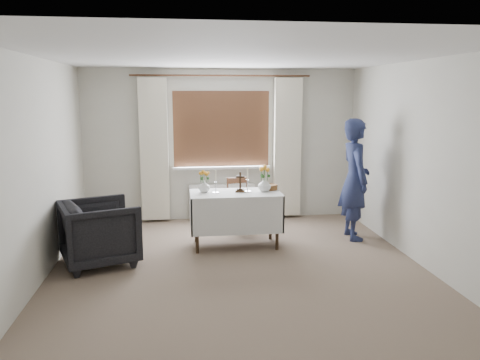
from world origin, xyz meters
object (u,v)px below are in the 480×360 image
Objects in this scene: wooden_cross at (240,182)px; wooden_chair at (241,205)px; armchair at (100,232)px; flower_vase_left at (204,186)px; person at (355,179)px; flower_vase_right at (264,185)px; altar_table at (236,219)px.

wooden_chair is at bearing 91.59° from wooden_cross.
flower_vase_left is (1.33, 0.54, 0.44)m from armchair.
wooden_chair is at bearing 71.09° from person.
flower_vase_right is at bearing -3.48° from flower_vase_left.
armchair is 1.50m from flower_vase_left.
person reaches higher than flower_vase_right.
flower_vase_left is (-0.59, -0.68, 0.44)m from wooden_chair.
wooden_cross is (0.07, 0.03, 0.52)m from altar_table.
wooden_chair is at bearing 48.82° from flower_vase_left.
flower_vase_right is (2.15, 0.49, 0.46)m from armchair.
flower_vase_left is at bearing 176.52° from flower_vase_right.
altar_table is 1.83m from person.
wooden_chair is 4.87× the size of flower_vase_left.
person is at bearing -100.20° from armchair.
armchair is at bearing -164.85° from altar_table.
person is at bearing -33.42° from wooden_chair.
wooden_cross reaches higher than armchair.
wooden_cross reaches higher than altar_table.
flower_vase_right reaches higher than altar_table.
armchair is 3.59m from person.
armchair is at bearing -157.70° from flower_vase_left.
flower_vase_right is at bearing 8.11° from wooden_cross.
person is at bearing 14.10° from wooden_cross.
person reaches higher than wooden_cross.
wooden_cross reaches higher than wooden_chair.
flower_vase_right is (0.41, 0.02, 0.48)m from altar_table.
flower_vase_right reaches higher than flower_vase_left.
person is at bearing 2.39° from flower_vase_left.
wooden_chair is at bearing 107.80° from flower_vase_right.
altar_table is 1.81m from armchair.
altar_table is 0.71× the size of person.
flower_vase_right is at bearing -85.24° from wooden_chair.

